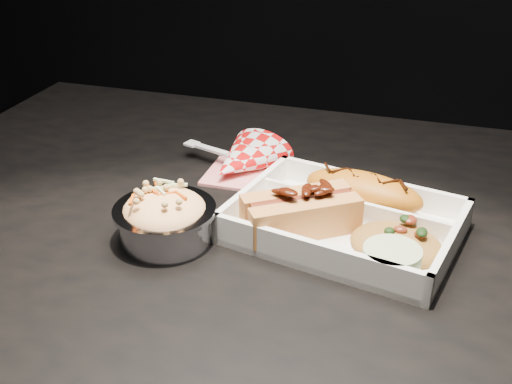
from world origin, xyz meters
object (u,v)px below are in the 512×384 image
Objects in this scene: hotdog at (301,210)px; napkin_fork at (242,161)px; dining_table at (314,296)px; food_tray at (345,226)px; fried_pastry at (363,191)px; foil_coleslaw_cup at (165,217)px.

hotdog is 0.18m from napkin_fork.
hotdog is at bearing -155.00° from dining_table.
dining_table is 0.11m from food_tray.
food_tray is 2.01× the size of hotdog.
foil_coleslaw_cup reaches higher than fried_pastry.
food_tray is 1.73× the size of napkin_fork.
food_tray is 0.21m from foil_coleslaw_cup.
hotdog is at bearing -32.06° from napkin_fork.
dining_table is 10.34× the size of foil_coleslaw_cup.
napkin_fork is at bearing 155.82° from food_tray.
napkin_fork is (-0.18, 0.07, -0.01)m from fried_pastry.
fried_pastry is at bearing -2.68° from napkin_fork.
fried_pastry is at bearing 14.65° from hotdog.
napkin_fork is (0.03, 0.19, -0.01)m from foil_coleslaw_cup.
food_tray is 2.42× the size of foil_coleslaw_cup.
dining_table is at bearing -25.75° from napkin_fork.
foil_coleslaw_cup is at bearing -147.11° from food_tray.
dining_table is at bearing -9.89° from hotdog.
hotdog reaches higher than fried_pastry.
foil_coleslaw_cup reaches higher than food_tray.
fried_pastry reaches higher than dining_table.
fried_pastry is at bearing 56.28° from dining_table.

